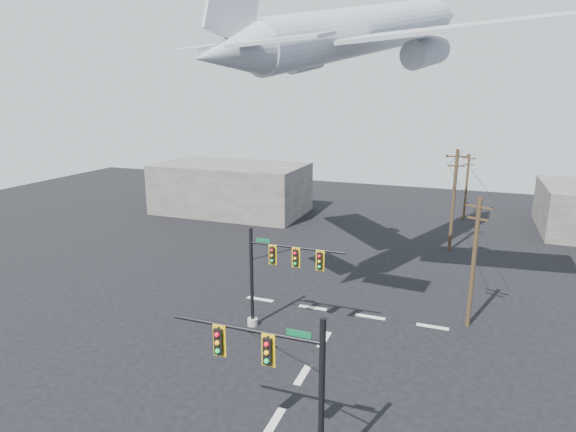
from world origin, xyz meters
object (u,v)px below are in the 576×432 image
at_px(utility_pole_a, 474,261).
at_px(signal_mast_far, 273,275).
at_px(airliner, 361,32).
at_px(utility_pole_c, 466,186).
at_px(signal_mast_near, 287,391).
at_px(utility_pole_b, 454,199).

bearing_deg(utility_pole_a, signal_mast_far, -133.58).
distance_m(signal_mast_far, utility_pole_a, 12.41).
xyz_separation_m(utility_pole_a, airliner, (-8.33, 3.45, 14.00)).
xyz_separation_m(utility_pole_c, airliner, (-7.55, -24.79, 14.33)).
xyz_separation_m(signal_mast_near, utility_pole_a, (6.46, 15.55, 0.73)).
bearing_deg(airliner, utility_pole_c, 5.13).
distance_m(utility_pole_a, utility_pole_c, 28.25).
bearing_deg(utility_pole_b, utility_pole_a, -95.56).
distance_m(utility_pole_a, airliner, 16.65).
relative_size(utility_pole_b, airliner, 0.35).
relative_size(signal_mast_near, utility_pole_b, 0.72).
bearing_deg(airliner, signal_mast_far, -178.30).
bearing_deg(utility_pole_a, utility_pole_b, 120.01).
height_order(signal_mast_near, utility_pole_c, utility_pole_c).
bearing_deg(signal_mast_far, utility_pole_b, 64.96).
relative_size(signal_mast_far, utility_pole_b, 0.68).
xyz_separation_m(utility_pole_a, utility_pole_b, (-1.81, 15.70, 0.60)).
bearing_deg(utility_pole_c, utility_pole_b, -75.61).
distance_m(utility_pole_c, airliner, 29.61).
xyz_separation_m(signal_mast_near, airliner, (-1.87, 19.00, 14.73)).
bearing_deg(utility_pole_b, airliner, -130.16).
bearing_deg(signal_mast_far, airliner, 69.63).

